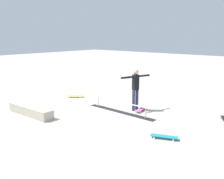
{
  "coord_description": "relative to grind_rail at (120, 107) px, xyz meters",
  "views": [
    {
      "loc": [
        -6.39,
        7.02,
        2.99
      ],
      "look_at": [
        -0.51,
        0.16,
        1.0
      ],
      "focal_mm": 40.0,
      "sensor_mm": 36.0,
      "label": 1
    }
  ],
  "objects": [
    {
      "name": "ground_plane",
      "position": [
        0.51,
        0.34,
        -0.19
      ],
      "size": [
        60.0,
        60.0,
        0.0
      ],
      "primitive_type": "plane",
      "color": "#ADA89E"
    },
    {
      "name": "grind_rail",
      "position": [
        0.0,
        0.0,
        0.0
      ],
      "size": [
        3.13,
        0.28,
        0.44
      ],
      "rotation": [
        0.0,
        0.0,
        -0.01
      ],
      "color": "black",
      "rests_on": "ground_plane"
    },
    {
      "name": "skate_ledge",
      "position": [
        2.36,
        2.49,
        -0.02
      ],
      "size": [
        2.21,
        0.57,
        0.35
      ],
      "primitive_type": "cube",
      "rotation": [
        0.0,
        0.0,
        0.05
      ],
      "color": "#B2A893",
      "rests_on": "ground_plane"
    },
    {
      "name": "skater_main",
      "position": [
        -0.3,
        -0.58,
        0.79
      ],
      "size": [
        0.49,
        1.32,
        1.69
      ],
      "rotation": [
        0.0,
        0.0,
        4.4
      ],
      "color": "#2D3351",
      "rests_on": "ground_plane"
    },
    {
      "name": "skateboard_main",
      "position": [
        -0.53,
        -0.68,
        -0.12
      ],
      "size": [
        0.35,
        0.82,
        0.09
      ],
      "rotation": [
        0.0,
        0.0,
        1.73
      ],
      "color": "#E05993",
      "rests_on": "ground_plane"
    },
    {
      "name": "loose_skateboard_yellow",
      "position": [
        3.15,
        -0.41,
        -0.12
      ],
      "size": [
        0.71,
        0.7,
        0.09
      ],
      "rotation": [
        0.0,
        0.0,
        3.92
      ],
      "color": "yellow",
      "rests_on": "ground_plane"
    },
    {
      "name": "loose_skateboard_teal",
      "position": [
        -2.59,
        1.17,
        -0.12
      ],
      "size": [
        0.82,
        0.49,
        0.09
      ],
      "rotation": [
        0.0,
        0.0,
        3.53
      ],
      "color": "teal",
      "rests_on": "ground_plane"
    }
  ]
}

